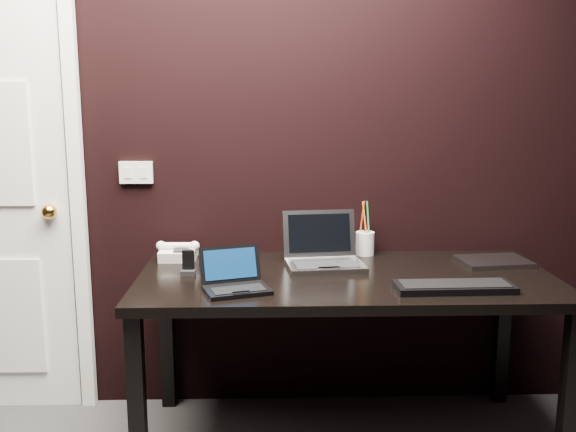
{
  "coord_description": "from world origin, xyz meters",
  "views": [
    {
      "loc": [
        -0.01,
        -1.14,
        1.46
      ],
      "look_at": [
        0.06,
        1.35,
        1.0
      ],
      "focal_mm": 40.0,
      "sensor_mm": 36.0,
      "label": 1
    }
  ],
  "objects_px": {
    "desk_phone": "(178,252)",
    "mobile_phone": "(188,266)",
    "desk": "(346,293)",
    "ext_keyboard": "(454,287)",
    "netbook": "(235,282)",
    "silver_laptop": "(324,256)",
    "closed_laptop": "(493,261)",
    "pen_cup": "(365,242)"
  },
  "relations": [
    {
      "from": "netbook",
      "to": "closed_laptop",
      "type": "height_order",
      "value": "netbook"
    },
    {
      "from": "pen_cup",
      "to": "desk",
      "type": "bearing_deg",
      "value": -110.73
    },
    {
      "from": "silver_laptop",
      "to": "pen_cup",
      "type": "bearing_deg",
      "value": 42.5
    },
    {
      "from": "desk",
      "to": "pen_cup",
      "type": "relative_size",
      "value": 6.75
    },
    {
      "from": "desk",
      "to": "netbook",
      "type": "distance_m",
      "value": 0.5
    },
    {
      "from": "closed_laptop",
      "to": "mobile_phone",
      "type": "height_order",
      "value": "mobile_phone"
    },
    {
      "from": "ext_keyboard",
      "to": "closed_laptop",
      "type": "xyz_separation_m",
      "value": [
        0.28,
        0.38,
        -0.0
      ]
    },
    {
      "from": "closed_laptop",
      "to": "desk_phone",
      "type": "relative_size",
      "value": 1.63
    },
    {
      "from": "netbook",
      "to": "desk_phone",
      "type": "distance_m",
      "value": 0.54
    },
    {
      "from": "netbook",
      "to": "desk_phone",
      "type": "xyz_separation_m",
      "value": [
        -0.28,
        0.46,
        0.0
      ]
    },
    {
      "from": "silver_laptop",
      "to": "pen_cup",
      "type": "xyz_separation_m",
      "value": [
        0.21,
        0.19,
        0.02
      ]
    },
    {
      "from": "ext_keyboard",
      "to": "desk_phone",
      "type": "distance_m",
      "value": 1.21
    },
    {
      "from": "closed_laptop",
      "to": "desk",
      "type": "bearing_deg",
      "value": -166.81
    },
    {
      "from": "ext_keyboard",
      "to": "desk_phone",
      "type": "xyz_separation_m",
      "value": [
        -1.11,
        0.49,
        0.02
      ]
    },
    {
      "from": "netbook",
      "to": "desk_phone",
      "type": "bearing_deg",
      "value": 120.97
    },
    {
      "from": "silver_laptop",
      "to": "mobile_phone",
      "type": "bearing_deg",
      "value": -167.83
    },
    {
      "from": "netbook",
      "to": "ext_keyboard",
      "type": "bearing_deg",
      "value": -1.73
    },
    {
      "from": "desk",
      "to": "ext_keyboard",
      "type": "relative_size",
      "value": 3.78
    },
    {
      "from": "desk",
      "to": "ext_keyboard",
      "type": "bearing_deg",
      "value": -30.54
    },
    {
      "from": "desk_phone",
      "to": "mobile_phone",
      "type": "xyz_separation_m",
      "value": [
        0.07,
        -0.24,
        0.0
      ]
    },
    {
      "from": "desk",
      "to": "mobile_phone",
      "type": "relative_size",
      "value": 16.92
    },
    {
      "from": "desk",
      "to": "desk_phone",
      "type": "bearing_deg",
      "value": 160.07
    },
    {
      "from": "desk_phone",
      "to": "mobile_phone",
      "type": "relative_size",
      "value": 1.94
    },
    {
      "from": "closed_laptop",
      "to": "mobile_phone",
      "type": "bearing_deg",
      "value": -174.16
    },
    {
      "from": "desk_phone",
      "to": "netbook",
      "type": "bearing_deg",
      "value": -59.03
    },
    {
      "from": "desk",
      "to": "desk_phone",
      "type": "height_order",
      "value": "desk_phone"
    },
    {
      "from": "silver_laptop",
      "to": "mobile_phone",
      "type": "distance_m",
      "value": 0.58
    },
    {
      "from": "ext_keyboard",
      "to": "closed_laptop",
      "type": "height_order",
      "value": "ext_keyboard"
    },
    {
      "from": "desk",
      "to": "silver_laptop",
      "type": "relative_size",
      "value": 4.83
    },
    {
      "from": "desk",
      "to": "closed_laptop",
      "type": "distance_m",
      "value": 0.69
    },
    {
      "from": "netbook",
      "to": "ext_keyboard",
      "type": "xyz_separation_m",
      "value": [
        0.83,
        -0.02,
        -0.02
      ]
    },
    {
      "from": "silver_laptop",
      "to": "desk_phone",
      "type": "height_order",
      "value": "silver_laptop"
    },
    {
      "from": "ext_keyboard",
      "to": "closed_laptop",
      "type": "relative_size",
      "value": 1.42
    },
    {
      "from": "mobile_phone",
      "to": "pen_cup",
      "type": "xyz_separation_m",
      "value": [
        0.77,
        0.31,
        0.02
      ]
    },
    {
      "from": "netbook",
      "to": "silver_laptop",
      "type": "xyz_separation_m",
      "value": [
        0.36,
        0.35,
        0.01
      ]
    },
    {
      "from": "silver_laptop",
      "to": "desk",
      "type": "bearing_deg",
      "value": -60.87
    },
    {
      "from": "closed_laptop",
      "to": "ext_keyboard",
      "type": "bearing_deg",
      "value": -126.44
    },
    {
      "from": "ext_keyboard",
      "to": "desk_phone",
      "type": "relative_size",
      "value": 2.31
    },
    {
      "from": "silver_laptop",
      "to": "mobile_phone",
      "type": "relative_size",
      "value": 3.51
    },
    {
      "from": "desk",
      "to": "closed_laptop",
      "type": "xyz_separation_m",
      "value": [
        0.67,
        0.16,
        0.09
      ]
    },
    {
      "from": "pen_cup",
      "to": "mobile_phone",
      "type": "bearing_deg",
      "value": -158.06
    },
    {
      "from": "desk_phone",
      "to": "pen_cup",
      "type": "bearing_deg",
      "value": 4.83
    }
  ]
}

